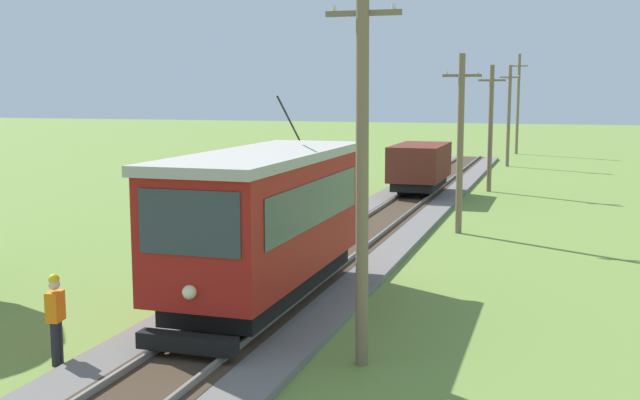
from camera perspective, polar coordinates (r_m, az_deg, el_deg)
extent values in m
cube|color=maroon|center=(18.30, -3.97, -1.13)|extent=(2.50, 8.00, 2.60)
cube|color=#B2ADA3|center=(18.13, -4.01, 3.27)|extent=(2.60, 8.32, 0.22)
cube|color=black|center=(18.61, -3.92, -5.94)|extent=(2.10, 7.04, 0.44)
cube|color=#2D3842|center=(14.60, -9.70, -1.70)|extent=(2.10, 0.03, 1.25)
cube|color=#2D3842|center=(17.83, -0.20, -0.17)|extent=(0.02, 6.72, 1.04)
sphere|color=#F4EAB2|center=(14.84, -9.66, -6.75)|extent=(0.28, 0.28, 0.28)
cylinder|color=black|center=(19.58, -2.32, 6.01)|extent=(0.05, 1.67, 1.19)
cube|color=black|center=(14.99, -9.82, -10.39)|extent=(2.00, 0.36, 0.32)
cylinder|color=black|center=(16.62, -6.74, -7.69)|extent=(1.54, 0.80, 0.80)
cylinder|color=black|center=(20.66, -1.67, -4.52)|extent=(1.54, 0.80, 0.80)
cube|color=maroon|center=(38.49, 7.42, 2.84)|extent=(2.40, 5.20, 1.70)
cube|color=black|center=(38.60, 7.39, 1.25)|extent=(2.02, 4.78, 0.38)
cylinder|color=black|center=(37.07, 6.97, 0.98)|extent=(1.54, 0.76, 0.76)
cylinder|color=black|center=(40.13, 7.78, 1.50)|extent=(1.54, 0.76, 0.76)
cylinder|color=#7A664C|center=(14.24, 3.14, 2.16)|extent=(0.24, 0.40, 7.51)
cube|color=#7A664C|center=(14.23, 3.23, 13.66)|extent=(1.40, 0.10, 0.10)
cylinder|color=silver|center=(14.39, 1.05, 14.01)|extent=(0.08, 0.08, 0.10)
cylinder|color=silver|center=(14.12, 5.47, 14.09)|extent=(0.08, 0.08, 0.10)
cylinder|color=#7A664C|center=(28.62, 10.35, 4.05)|extent=(0.24, 0.36, 6.58)
cube|color=#7A664C|center=(28.56, 10.47, 9.06)|extent=(1.40, 0.10, 0.10)
cylinder|color=silver|center=(28.63, 9.37, 9.28)|extent=(0.08, 0.08, 0.10)
cylinder|color=silver|center=(28.50, 11.59, 9.23)|extent=(0.08, 0.08, 0.10)
cylinder|color=#7A664C|center=(41.17, 12.52, 5.17)|extent=(0.24, 0.34, 6.59)
cube|color=#7A664C|center=(41.13, 12.62, 8.65)|extent=(1.40, 0.10, 0.10)
cylinder|color=silver|center=(41.18, 11.86, 8.81)|extent=(0.08, 0.08, 0.10)
cylinder|color=silver|center=(41.09, 13.40, 8.77)|extent=(0.08, 0.08, 0.10)
cylinder|color=#7A664C|center=(55.67, 13.81, 6.06)|extent=(0.24, 0.38, 7.06)
cube|color=#7A664C|center=(55.65, 13.91, 8.82)|extent=(1.40, 0.10, 0.10)
cylinder|color=silver|center=(55.69, 13.34, 8.94)|extent=(0.08, 0.08, 0.10)
cylinder|color=silver|center=(55.62, 14.48, 8.90)|extent=(0.08, 0.08, 0.10)
cylinder|color=#7A664C|center=(67.10, 14.46, 6.88)|extent=(0.24, 0.36, 8.35)
cube|color=#7A664C|center=(67.13, 14.55, 9.59)|extent=(1.40, 0.10, 0.10)
cylinder|color=silver|center=(67.16, 14.08, 9.69)|extent=(0.08, 0.08, 0.10)
cylinder|color=silver|center=(67.10, 15.03, 9.66)|extent=(0.08, 0.08, 0.10)
cone|color=#9E998E|center=(41.19, 1.85, 1.47)|extent=(2.43, 2.43, 1.02)
cylinder|color=black|center=(15.77, -19.04, -10.06)|extent=(0.15, 0.15, 0.86)
cylinder|color=black|center=(15.90, -18.78, -9.89)|extent=(0.15, 0.15, 0.86)
cube|color=orange|center=(15.63, -19.03, -7.46)|extent=(0.30, 0.41, 0.58)
sphere|color=beige|center=(15.53, -19.11, -5.93)|extent=(0.22, 0.22, 0.22)
sphere|color=yellow|center=(15.50, -19.12, -5.57)|extent=(0.21, 0.21, 0.21)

